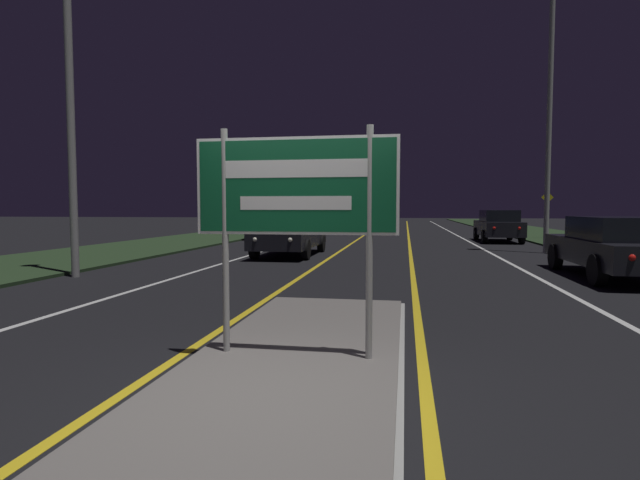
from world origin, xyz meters
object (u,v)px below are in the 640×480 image
at_px(streetlight_right_near, 551,57).
at_px(car_receding_1, 498,225).
at_px(streetlight_left_near, 67,0).
at_px(car_approaching_2, 353,220).
at_px(warning_sign, 547,210).
at_px(car_approaching_0, 291,234).
at_px(car_approaching_1, 273,225).
at_px(highway_sign, 295,196).
at_px(car_receding_0, 613,246).

distance_m(streetlight_right_near, car_receding_1, 8.77).
bearing_deg(streetlight_left_near, car_approaching_2, 81.69).
bearing_deg(warning_sign, car_approaching_0, -136.74).
height_order(streetlight_left_near, car_approaching_1, streetlight_left_near).
height_order(streetlight_left_near, streetlight_right_near, streetlight_right_near).
xyz_separation_m(highway_sign, car_receding_0, (5.91, 7.57, -1.00)).
bearing_deg(car_receding_1, warning_sign, 36.82).
xyz_separation_m(streetlight_left_near, car_receding_1, (12.20, 14.75, -5.62)).
height_order(car_approaching_0, car_approaching_1, car_approaching_0).
xyz_separation_m(highway_sign, car_approaching_2, (-2.74, 32.06, -1.00)).
bearing_deg(car_approaching_1, car_receding_1, -4.35).
xyz_separation_m(highway_sign, car_approaching_0, (-2.82, 11.91, -1.04)).
bearing_deg(streetlight_right_near, car_receding_1, 95.34).
xyz_separation_m(streetlight_right_near, car_approaching_0, (-8.98, -2.25, -6.25)).
bearing_deg(streetlight_left_near, streetlight_right_near, 33.82).
distance_m(car_approaching_0, car_approaching_2, 20.15).
relative_size(highway_sign, warning_sign, 0.98).
relative_size(streetlight_right_near, car_approaching_0, 2.24).
bearing_deg(car_receding_1, car_approaching_1, 175.65).
distance_m(car_approaching_0, car_approaching_1, 9.83).
xyz_separation_m(car_receding_1, car_approaching_1, (-11.54, 0.88, -0.08)).
xyz_separation_m(car_approaching_1, car_approaching_2, (3.21, 10.83, 0.05)).
xyz_separation_m(highway_sign, warning_sign, (8.36, 22.43, -0.23)).
relative_size(car_receding_0, car_approaching_2, 1.00).
bearing_deg(streetlight_right_near, car_approaching_2, 116.46).
relative_size(streetlight_left_near, car_receding_0, 2.22).
relative_size(car_receding_0, car_approaching_0, 1.01).
relative_size(streetlight_right_near, car_receding_0, 2.23).
bearing_deg(streetlight_right_near, streetlight_left_near, -146.18).
bearing_deg(car_receding_0, car_approaching_0, 153.52).
distance_m(streetlight_right_near, car_receding_0, 9.07).
height_order(streetlight_right_near, car_receding_0, streetlight_right_near).
relative_size(car_receding_1, warning_sign, 1.83).
relative_size(car_approaching_0, car_approaching_1, 1.05).
bearing_deg(car_receding_0, warning_sign, 80.64).
bearing_deg(streetlight_left_near, car_approaching_1, 87.61).
bearing_deg(car_approaching_2, highway_sign, -85.11).
relative_size(car_approaching_1, car_approaching_2, 0.95).
bearing_deg(warning_sign, car_receding_1, -143.18).
relative_size(highway_sign, car_approaching_1, 0.52).
relative_size(car_receding_1, car_approaching_0, 0.92).
xyz_separation_m(streetlight_left_near, streetlight_right_near, (12.77, 8.56, 0.56)).
xyz_separation_m(car_approaching_2, warning_sign, (11.10, -9.64, 0.76)).
relative_size(streetlight_left_near, streetlight_right_near, 1.00).
height_order(car_receding_0, car_receding_1, car_receding_1).
height_order(highway_sign, car_approaching_2, highway_sign).
relative_size(car_approaching_2, warning_sign, 2.00).
xyz_separation_m(car_receding_0, car_approaching_2, (-8.65, 24.50, 0.01)).
bearing_deg(car_receding_0, car_receding_1, 91.45).
relative_size(streetlight_left_near, car_approaching_2, 2.23).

